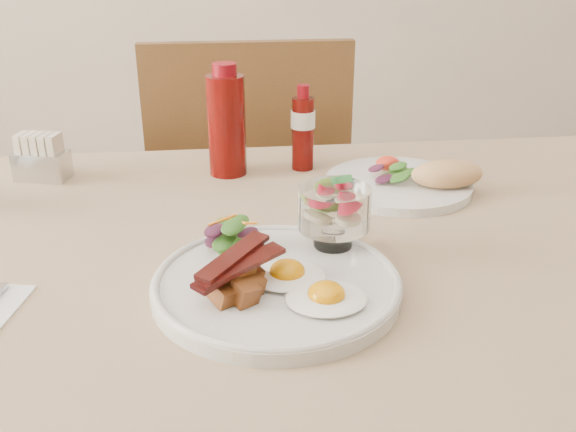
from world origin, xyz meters
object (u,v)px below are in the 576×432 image
(hot_sauce_bottle, at_px, (303,129))
(sugar_caddy, at_px, (41,159))
(table, at_px, (275,315))
(chair_far, at_px, (248,211))
(main_plate, at_px, (276,285))
(second_plate, at_px, (410,181))
(ketchup_bottle, at_px, (227,123))
(fruit_cup, at_px, (334,208))

(hot_sauce_bottle, xyz_separation_m, sugar_caddy, (-0.43, -0.00, -0.04))
(table, height_order, chair_far, chair_far)
(main_plate, bearing_deg, chair_far, 89.50)
(main_plate, xyz_separation_m, second_plate, (0.24, 0.29, 0.01))
(ketchup_bottle, bearing_deg, main_plate, -83.89)
(table, bearing_deg, ketchup_bottle, 99.07)
(hot_sauce_bottle, bearing_deg, main_plate, -101.83)
(chair_far, height_order, ketchup_bottle, ketchup_bottle)
(hot_sauce_bottle, bearing_deg, ketchup_bottle, -175.63)
(main_plate, xyz_separation_m, fruit_cup, (0.08, 0.08, 0.06))
(chair_far, xyz_separation_m, fruit_cup, (0.07, -0.68, 0.29))
(chair_far, height_order, main_plate, chair_far)
(table, xyz_separation_m, chair_far, (0.00, 0.66, -0.14))
(sugar_caddy, bearing_deg, hot_sauce_bottle, 14.79)
(ketchup_bottle, bearing_deg, fruit_cup, -69.25)
(second_plate, bearing_deg, fruit_cup, -127.39)
(fruit_cup, xyz_separation_m, hot_sauce_bottle, (0.01, 0.33, 0.00))
(sugar_caddy, bearing_deg, fruit_cup, -23.06)
(hot_sauce_bottle, height_order, sugar_caddy, hot_sauce_bottle)
(fruit_cup, height_order, ketchup_bottle, ketchup_bottle)
(second_plate, distance_m, ketchup_bottle, 0.31)
(chair_far, distance_m, ketchup_bottle, 0.48)
(chair_far, bearing_deg, main_plate, -90.50)
(main_plate, relative_size, hot_sauce_bottle, 1.95)
(main_plate, xyz_separation_m, sugar_caddy, (-0.34, 0.40, 0.03))
(table, bearing_deg, main_plate, -94.26)
(ketchup_bottle, distance_m, sugar_caddy, 0.31)
(table, xyz_separation_m, sugar_caddy, (-0.35, 0.31, 0.12))
(table, distance_m, sugar_caddy, 0.49)
(second_plate, relative_size, hot_sauce_bottle, 1.65)
(second_plate, bearing_deg, main_plate, -129.74)
(chair_far, height_order, hot_sauce_bottle, chair_far)
(table, height_order, main_plate, main_plate)
(fruit_cup, bearing_deg, second_plate, 52.61)
(table, relative_size, second_plate, 5.61)
(second_plate, height_order, hot_sauce_bottle, hot_sauce_bottle)
(table, distance_m, chair_far, 0.68)
(fruit_cup, distance_m, sugar_caddy, 0.53)
(chair_far, xyz_separation_m, main_plate, (-0.01, -0.75, 0.24))
(main_plate, distance_m, hot_sauce_bottle, 0.42)
(second_plate, height_order, ketchup_bottle, ketchup_bottle)
(sugar_caddy, bearing_deg, second_plate, 3.26)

